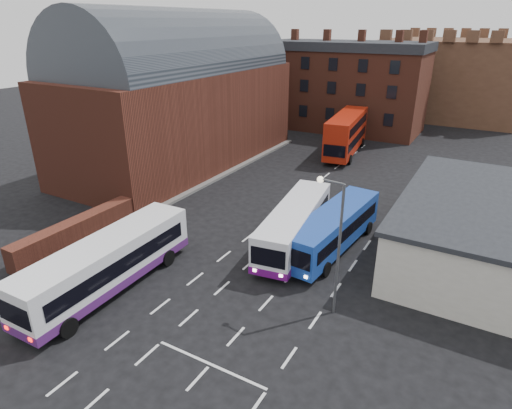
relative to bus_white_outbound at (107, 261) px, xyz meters
The scene contains 13 objects.
ground 4.28m from the bus_white_outbound, 12.89° to the left, with size 180.00×180.00×0.00m, color black.
railway_station 25.48m from the bus_white_outbound, 118.25° to the left, with size 12.00×28.00×16.00m.
forecourt_wall 7.12m from the bus_white_outbound, 156.08° to the left, with size 1.20×10.00×1.80m, color #602B1E.
cream_building 23.93m from the bus_white_outbound, 38.39° to the left, with size 10.40×16.40×4.25m.
brick_terrace 47.05m from the bus_white_outbound, 92.75° to the left, with size 22.00×10.00×11.00m, color brown.
castle_keep 67.69m from the bus_white_outbound, 81.70° to the left, with size 22.00×22.00×12.00m, color brown.
bus_white_outbound is the anchor object (origin of this frame).
bus_white_inbound 12.58m from the bus_white_outbound, 55.24° to the left, with size 3.98×11.10×2.96m.
bus_blue 14.74m from the bus_white_outbound, 48.56° to the left, with size 3.37×10.72×2.88m.
bus_red_double 34.14m from the bus_white_outbound, 85.29° to the left, with size 4.13×12.12×4.75m.
street_lamp 13.16m from the bus_white_outbound, 20.07° to the left, with size 1.55×0.41×7.62m.
pedestrian_red 4.78m from the bus_white_outbound, 139.97° to the right, with size 0.59×0.39×1.62m, color maroon.
pedestrian_beige 2.07m from the bus_white_outbound, 166.96° to the right, with size 0.83×0.65×1.71m, color tan.
Camera 1 is at (14.46, -15.27, 14.68)m, focal length 30.00 mm.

